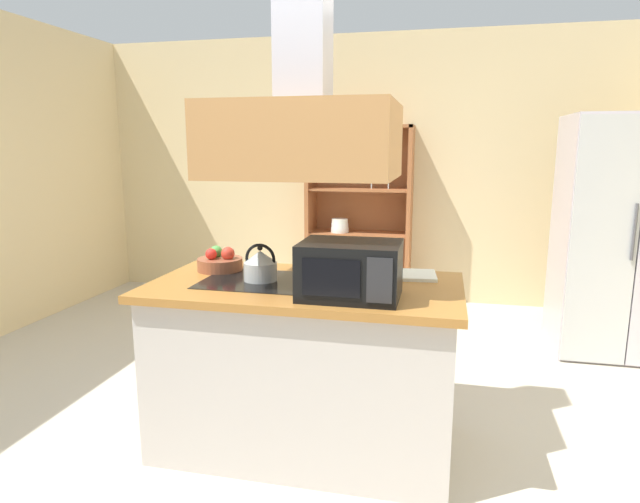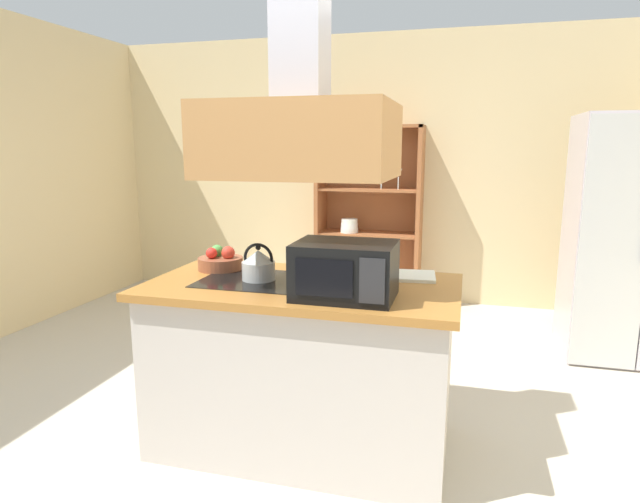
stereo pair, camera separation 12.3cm
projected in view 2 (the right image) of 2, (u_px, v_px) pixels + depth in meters
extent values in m
plane|color=beige|center=(304.00, 438.00, 2.99)|extent=(7.80, 7.80, 0.00)
cube|color=beige|center=(388.00, 170.00, 5.57)|extent=(6.00, 0.12, 2.70)
cube|color=beige|center=(303.00, 369.00, 2.86)|extent=(1.51, 0.78, 0.86)
cube|color=#A56A2D|center=(302.00, 287.00, 2.77)|extent=(1.59, 0.86, 0.04)
cube|color=black|center=(259.00, 280.00, 2.83)|extent=(0.60, 0.48, 0.00)
cube|color=#B47C46|center=(301.00, 141.00, 2.63)|extent=(0.90, 0.70, 0.36)
cube|color=#B3B3C2|center=(300.00, 3.00, 2.51)|extent=(0.24, 0.24, 0.90)
cube|color=#BFB4BD|center=(633.00, 238.00, 4.04)|extent=(0.90, 0.72, 1.83)
cube|color=#BABEC0|center=(613.00, 245.00, 3.74)|extent=(0.44, 0.03, 1.79)
cube|color=#9F5B33|center=(321.00, 214.00, 5.58)|extent=(0.04, 0.40, 1.79)
cube|color=#9F5B33|center=(419.00, 218.00, 5.32)|extent=(0.04, 0.40, 1.79)
cube|color=#9F5B33|center=(370.00, 127.00, 5.28)|extent=(1.05, 0.40, 0.03)
cube|color=#9F5B33|center=(367.00, 298.00, 5.61)|extent=(1.05, 0.40, 0.08)
cube|color=#9F5B33|center=(372.00, 214.00, 5.63)|extent=(1.05, 0.02, 1.79)
cube|color=#9F5B33|center=(369.00, 234.00, 5.48)|extent=(0.97, 0.36, 0.02)
cube|color=#9F5B33|center=(369.00, 189.00, 5.39)|extent=(0.97, 0.36, 0.02)
cylinder|color=white|center=(349.00, 230.00, 5.48)|extent=(0.18, 0.18, 0.05)
cylinder|color=white|center=(349.00, 226.00, 5.47)|extent=(0.17, 0.17, 0.05)
cylinder|color=white|center=(349.00, 221.00, 5.46)|extent=(0.16, 0.16, 0.05)
cylinder|color=silver|center=(381.00, 183.00, 5.31)|extent=(0.01, 0.01, 0.12)
cone|color=silver|center=(382.00, 173.00, 5.29)|extent=(0.07, 0.07, 0.08)
cylinder|color=silver|center=(398.00, 183.00, 5.27)|extent=(0.01, 0.01, 0.12)
cone|color=silver|center=(399.00, 173.00, 5.25)|extent=(0.07, 0.07, 0.08)
cylinder|color=#B5BBBC|center=(259.00, 271.00, 2.82)|extent=(0.17, 0.17, 0.10)
cone|color=#B2C3C6|center=(258.00, 256.00, 2.81)|extent=(0.17, 0.17, 0.06)
sphere|color=black|center=(258.00, 248.00, 2.80)|extent=(0.03, 0.03, 0.03)
torus|color=black|center=(258.00, 259.00, 2.81)|extent=(0.16, 0.02, 0.16)
cube|color=white|center=(403.00, 276.00, 2.89)|extent=(0.36, 0.27, 0.02)
cube|color=black|center=(345.00, 270.00, 2.49)|extent=(0.46, 0.34, 0.26)
cube|color=black|center=(324.00, 278.00, 2.34)|extent=(0.26, 0.01, 0.17)
cube|color=#262628|center=(372.00, 281.00, 2.28)|extent=(0.11, 0.01, 0.20)
cylinder|color=brown|center=(221.00, 263.00, 3.07)|extent=(0.25, 0.25, 0.07)
sphere|color=red|center=(228.00, 253.00, 3.04)|extent=(0.08, 0.08, 0.08)
sphere|color=#4B9E45|center=(217.00, 251.00, 3.10)|extent=(0.07, 0.07, 0.07)
sphere|color=red|center=(212.00, 253.00, 3.03)|extent=(0.06, 0.06, 0.06)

